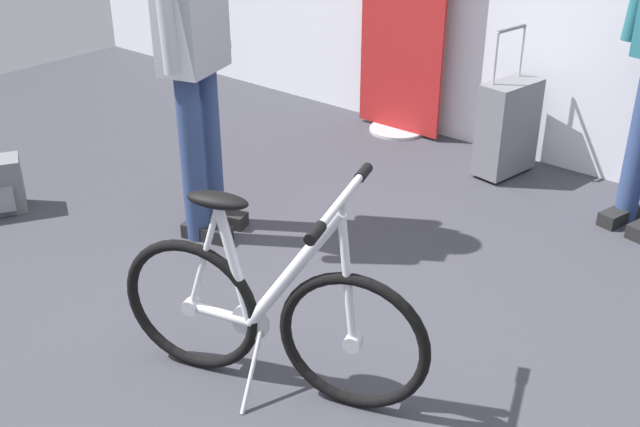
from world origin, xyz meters
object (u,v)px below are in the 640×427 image
Objects in this scene: floor_banner_stand at (402,21)px; rolling_suitcase at (507,127)px; folding_bike_foreground at (269,312)px; visitor_near_wall at (193,37)px.

rolling_suitcase is at bearing -11.37° from floor_banner_stand.
rolling_suitcase is at bearing 96.30° from folding_bike_foreground.
visitor_near_wall is 1.86m from rolling_suitcase.
floor_banner_stand is 1.92× the size of rolling_suitcase.
rolling_suitcase is (0.85, -0.17, -0.43)m from floor_banner_stand.
folding_bike_foreground is 1.39m from visitor_near_wall.
floor_banner_stand is 0.96× the size of visitor_near_wall.
rolling_suitcase is at bearing 62.70° from visitor_near_wall.
folding_bike_foreground is at bearing -65.31° from floor_banner_stand.
visitor_near_wall is (-1.04, 0.65, 0.65)m from folding_bike_foreground.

